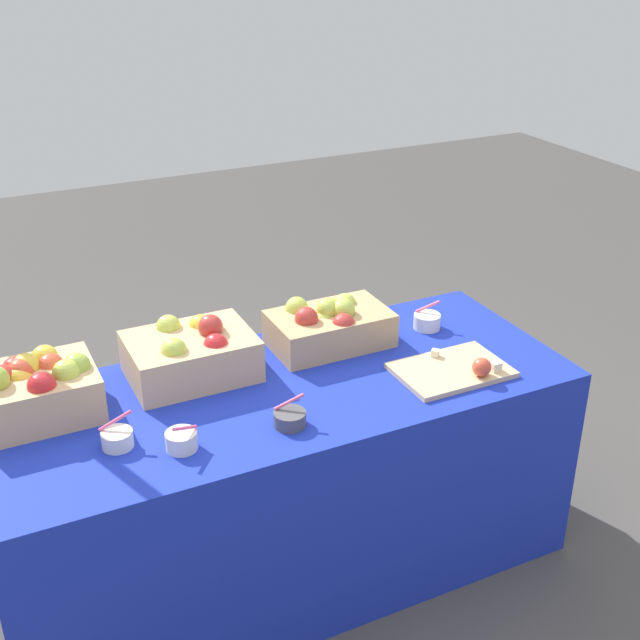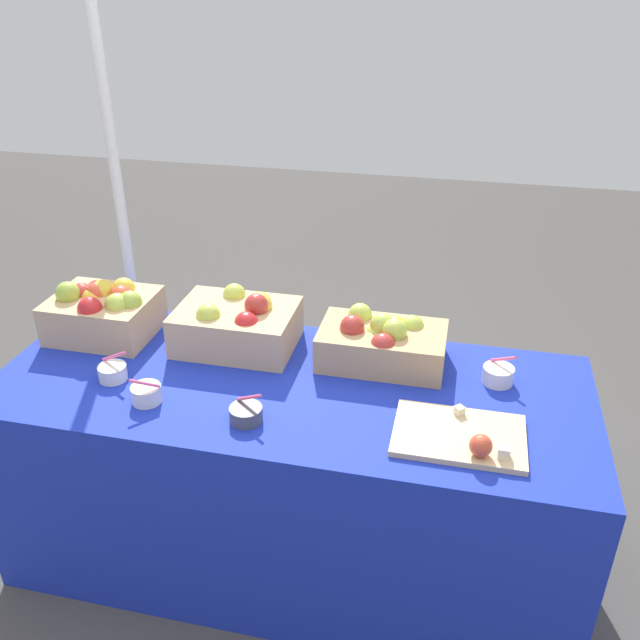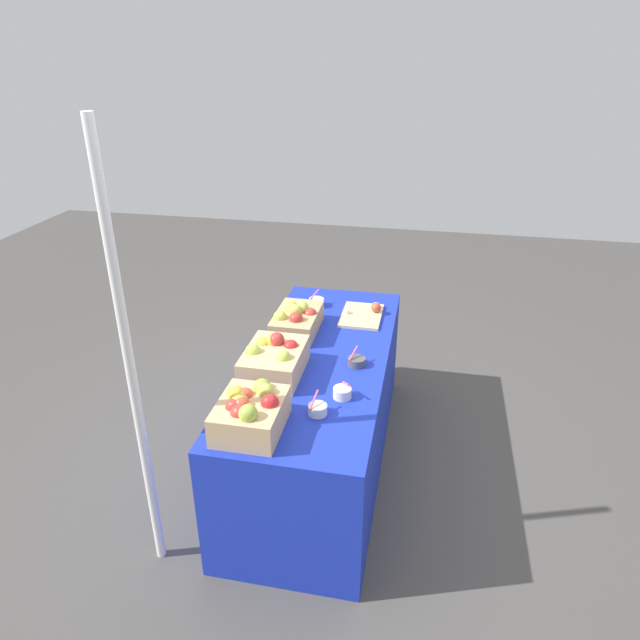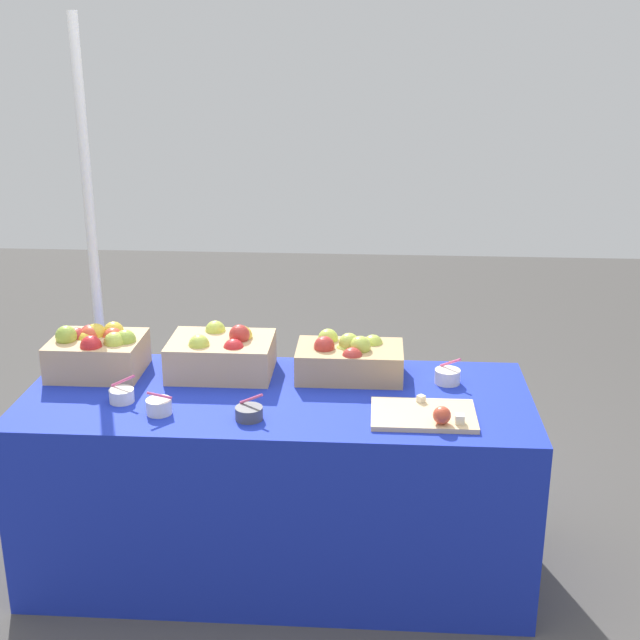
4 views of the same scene
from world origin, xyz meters
The scene contains 10 objects.
ground_plane centered at (0.00, 0.00, 0.00)m, with size 10.00×10.00×0.00m, color #474442.
table centered at (0.00, 0.00, 0.37)m, with size 1.90×0.76×0.74m, color #192DB7.
apple_crate_left centered at (-0.73, 0.17, 0.83)m, with size 0.35×0.29×0.20m.
apple_crate_middle centered at (-0.24, 0.20, 0.82)m, with size 0.40×0.29×0.20m.
apple_crate_right centered at (0.27, 0.20, 0.82)m, with size 0.41×0.25×0.18m.
cutting_board_front centered at (0.55, -0.18, 0.75)m, with size 0.37×0.25×0.08m.
sample_bowl_near centered at (-0.56, -0.10, 0.77)m, with size 0.10×0.09×0.10m.
sample_bowl_mid centered at (-0.07, -0.22, 0.76)m, with size 0.10×0.10×0.10m.
sample_bowl_far centered at (0.65, 0.15, 0.77)m, with size 0.10×0.10×0.11m.
sample_bowl_extra centered at (-0.40, -0.20, 0.77)m, with size 0.10×0.09×0.10m.
Camera 1 is at (-0.90, -2.12, 2.10)m, focal length 46.28 mm.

